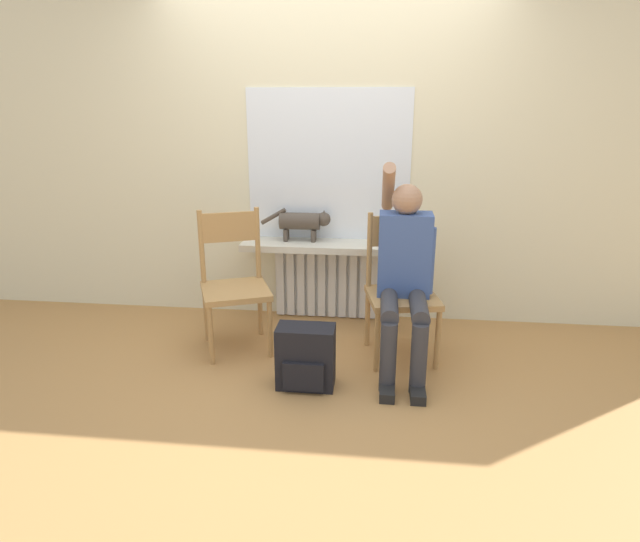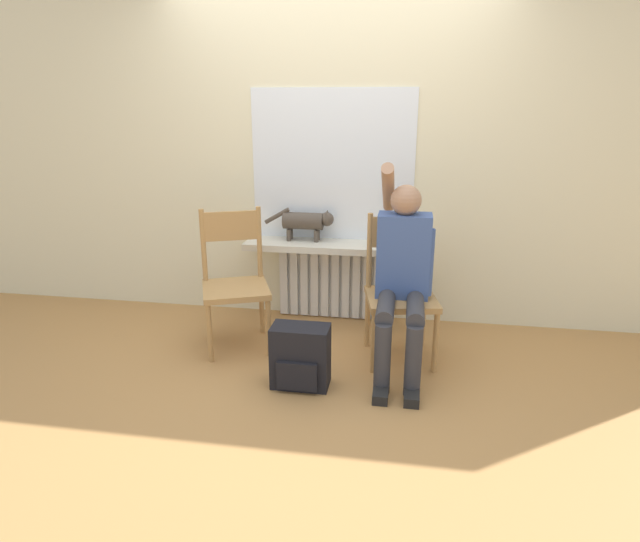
{
  "view_description": "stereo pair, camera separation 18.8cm",
  "coord_description": "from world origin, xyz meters",
  "px_view_note": "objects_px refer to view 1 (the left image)",
  "views": [
    {
      "loc": [
        0.4,
        -2.89,
        1.68
      ],
      "look_at": [
        0.0,
        0.63,
        0.55
      ],
      "focal_mm": 30.0,
      "sensor_mm": 36.0,
      "label": 1
    },
    {
      "loc": [
        0.59,
        -2.87,
        1.68
      ],
      "look_at": [
        0.0,
        0.63,
        0.55
      ],
      "focal_mm": 30.0,
      "sensor_mm": 36.0,
      "label": 2
    }
  ],
  "objects_px": {
    "cat": "(303,221)",
    "backpack": "(306,357)",
    "person": "(405,269)",
    "chair_right": "(401,288)",
    "chair_left": "(234,282)"
  },
  "relations": [
    {
      "from": "chair_right",
      "to": "cat",
      "type": "height_order",
      "value": "chair_right"
    },
    {
      "from": "chair_right",
      "to": "person",
      "type": "bearing_deg",
      "value": -96.68
    },
    {
      "from": "cat",
      "to": "backpack",
      "type": "relative_size",
      "value": 1.4
    },
    {
      "from": "cat",
      "to": "chair_right",
      "type": "bearing_deg",
      "value": -36.86
    },
    {
      "from": "cat",
      "to": "backpack",
      "type": "height_order",
      "value": "cat"
    },
    {
      "from": "chair_right",
      "to": "backpack",
      "type": "bearing_deg",
      "value": -148.7
    },
    {
      "from": "chair_left",
      "to": "person",
      "type": "relative_size",
      "value": 0.73
    },
    {
      "from": "chair_left",
      "to": "chair_right",
      "type": "height_order",
      "value": "same"
    },
    {
      "from": "chair_right",
      "to": "person",
      "type": "height_order",
      "value": "person"
    },
    {
      "from": "backpack",
      "to": "cat",
      "type": "bearing_deg",
      "value": 98.69
    },
    {
      "from": "cat",
      "to": "person",
      "type": "bearing_deg",
      "value": -42.67
    },
    {
      "from": "chair_right",
      "to": "backpack",
      "type": "xyz_separation_m",
      "value": [
        -0.58,
        -0.52,
        -0.29
      ]
    },
    {
      "from": "chair_right",
      "to": "backpack",
      "type": "relative_size",
      "value": 2.48
    },
    {
      "from": "person",
      "to": "backpack",
      "type": "bearing_deg",
      "value": -147.03
    },
    {
      "from": "chair_left",
      "to": "backpack",
      "type": "xyz_separation_m",
      "value": [
        0.57,
        -0.51,
        -0.29
      ]
    }
  ]
}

